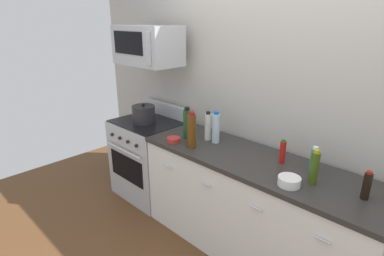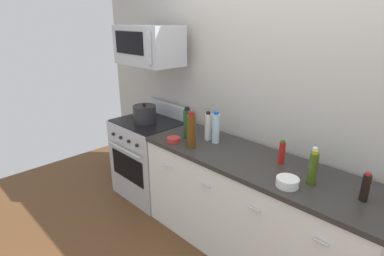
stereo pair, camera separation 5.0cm
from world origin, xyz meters
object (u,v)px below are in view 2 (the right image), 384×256
object	(u,v)px
bottle_olive_oil	(313,169)
bottle_vinegar_white	(208,127)
bottle_soy_sauce_dark	(366,187)
bottle_dish_soap	(313,161)
bottle_wine_green	(187,124)
bottle_water_clear	(216,128)
stockpot	(145,114)
bottle_wine_amber	(191,131)
bottle_hot_sauce_red	(282,152)
range_oven	(151,157)
bowl_red_small	(174,139)
bowl_white_ceramic	(287,182)
microwave	(149,45)

from	to	relation	value
bottle_olive_oil	bottle_vinegar_white	world-z (taller)	bottle_vinegar_white
bottle_soy_sauce_dark	bottle_dish_soap	bearing A→B (deg)	162.76
bottle_wine_green	bottle_vinegar_white	size ratio (longest dim) A/B	1.12
bottle_water_clear	stockpot	bearing A→B (deg)	-173.12
bottle_wine_amber	bottle_wine_green	bearing A→B (deg)	145.73
bottle_wine_amber	stockpot	size ratio (longest dim) A/B	1.30
bottle_hot_sauce_red	bottle_wine_amber	xyz separation A→B (m)	(-0.74, -0.28, 0.06)
range_oven	bottle_wine_green	world-z (taller)	bottle_wine_green
bottle_dish_soap	stockpot	bearing A→B (deg)	-174.53
bottle_hot_sauce_red	bottle_water_clear	xyz separation A→B (m)	(-0.66, -0.04, 0.05)
bottle_wine_green	bottle_soy_sauce_dark	bearing A→B (deg)	1.93
range_oven	bottle_hot_sauce_red	xyz separation A→B (m)	(1.60, 0.10, 0.55)
range_oven	bottle_olive_oil	xyz separation A→B (m)	(1.92, -0.04, 0.57)
bottle_dish_soap	bowl_red_small	size ratio (longest dim) A/B	1.59
bottle_dish_soap	bottle_hot_sauce_red	distance (m)	0.25
bottle_olive_oil	bottle_water_clear	bearing A→B (deg)	174.09
bottle_wine_green	bottle_water_clear	bearing A→B (deg)	23.07
bowl_white_ceramic	bottle_vinegar_white	bearing A→B (deg)	165.68
bowl_white_ceramic	bottle_hot_sauce_red	bearing A→B (deg)	126.69
bottle_soy_sauce_dark	bowl_white_ceramic	distance (m)	0.47
stockpot	bottle_water_clear	bearing A→B (deg)	6.88
bottle_soy_sauce_dark	bottle_water_clear	world-z (taller)	bottle_water_clear
microwave	bottle_water_clear	world-z (taller)	microwave
bottle_wine_green	bowl_red_small	xyz separation A→B (m)	(-0.02, -0.16, -0.13)
bottle_wine_green	bottle_vinegar_white	distance (m)	0.20
bottle_hot_sauce_red	bottle_vinegar_white	distance (m)	0.76
bowl_white_ceramic	bowl_red_small	xyz separation A→B (m)	(-1.16, -0.02, -0.01)
bottle_vinegar_white	bowl_white_ceramic	xyz separation A→B (m)	(0.97, -0.25, -0.10)
bottle_vinegar_white	bowl_white_ceramic	bearing A→B (deg)	-14.32
bottle_dish_soap	bowl_white_ceramic	world-z (taller)	bottle_dish_soap
microwave	bottle_water_clear	bearing A→B (deg)	0.96
bottle_water_clear	bowl_red_small	world-z (taller)	bottle_water_clear
bottle_wine_amber	bowl_white_ceramic	xyz separation A→B (m)	(0.95, -0.01, -0.12)
bottle_vinegar_white	bottle_hot_sauce_red	bearing A→B (deg)	2.99
bottle_hot_sauce_red	bottle_water_clear	bearing A→B (deg)	-176.54
bowl_red_small	stockpot	bearing A→B (deg)	166.75
bottle_water_clear	bowl_white_ceramic	distance (m)	0.91
bottle_olive_oil	bottle_wine_green	bearing A→B (deg)	-179.47
bottle_hot_sauce_red	range_oven	bearing A→B (deg)	-176.41
bowl_red_small	bottle_vinegar_white	bearing A→B (deg)	54.53
microwave	stockpot	xyz separation A→B (m)	(-0.00, -0.10, -0.73)
bottle_soy_sauce_dark	bottle_dish_soap	xyz separation A→B (m)	(-0.40, 0.12, 0.00)
bottle_vinegar_white	bottle_soy_sauce_dark	bearing A→B (deg)	-2.46
bottle_hot_sauce_red	bottle_vinegar_white	bearing A→B (deg)	-177.01
bottle_hot_sauce_red	bottle_water_clear	distance (m)	0.66
bottle_dish_soap	bottle_soy_sauce_dark	bearing A→B (deg)	-17.24
bottle_hot_sauce_red	stockpot	world-z (taller)	stockpot
microwave	bottle_hot_sauce_red	world-z (taller)	microwave
range_oven	bottle_dish_soap	distance (m)	1.93
bottle_soy_sauce_dark	stockpot	distance (m)	2.25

